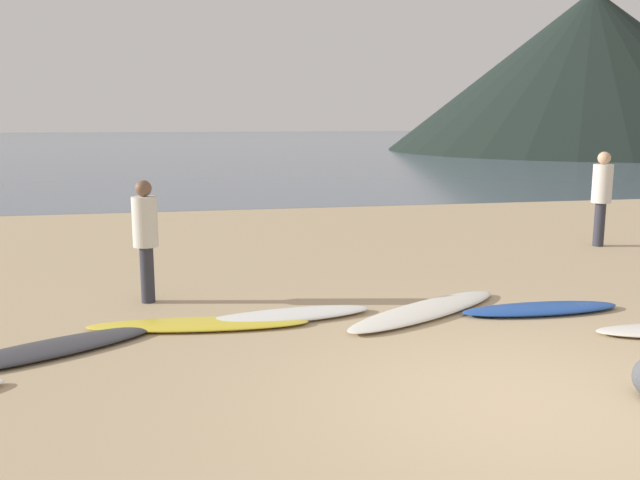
# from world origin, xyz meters

# --- Properties ---
(ground_plane) EXTENTS (120.00, 120.00, 0.20)m
(ground_plane) POSITION_xyz_m (0.00, 10.00, -0.10)
(ground_plane) COLOR tan
(ground_plane) RESTS_ON ground
(ocean_water) EXTENTS (140.00, 100.00, 0.01)m
(ocean_water) POSITION_xyz_m (0.00, 62.72, 0.00)
(ocean_water) COLOR slate
(ocean_water) RESTS_ON ground
(headland_hill) EXTENTS (28.48, 28.48, 11.24)m
(headland_hill) POSITION_xyz_m (26.16, 40.18, 5.62)
(headland_hill) COLOR black
(headland_hill) RESTS_ON ground
(surfboard_2) EXTENTS (2.38, 1.66, 0.09)m
(surfboard_2) POSITION_xyz_m (-4.20, 2.11, 0.04)
(surfboard_2) COLOR #333338
(surfboard_2) RESTS_ON ground
(surfboard_3) EXTENTS (2.57, 0.81, 0.08)m
(surfboard_3) POSITION_xyz_m (-2.63, 2.69, 0.04)
(surfboard_3) COLOR yellow
(surfboard_3) RESTS_ON ground
(surfboard_4) EXTENTS (2.19, 0.79, 0.10)m
(surfboard_4) POSITION_xyz_m (-1.61, 2.80, 0.05)
(surfboard_4) COLOR white
(surfboard_4) RESTS_ON ground
(surfboard_5) EXTENTS (2.57, 1.86, 0.10)m
(surfboard_5) POSITION_xyz_m (0.11, 2.68, 0.05)
(surfboard_5) COLOR silver
(surfboard_5) RESTS_ON ground
(surfboard_6) EXTENTS (2.05, 0.54, 0.10)m
(surfboard_6) POSITION_xyz_m (1.52, 2.46, 0.05)
(surfboard_6) COLOR #1E479E
(surfboard_6) RESTS_ON ground
(person_0) EXTENTS (0.35, 0.35, 1.76)m
(person_0) POSITION_xyz_m (4.84, 6.28, 1.03)
(person_0) COLOR #2D2D38
(person_0) RESTS_ON ground
(person_1) EXTENTS (0.32, 0.32, 1.59)m
(person_1) POSITION_xyz_m (-3.24, 3.93, 0.94)
(person_1) COLOR #2D2D38
(person_1) RESTS_ON ground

